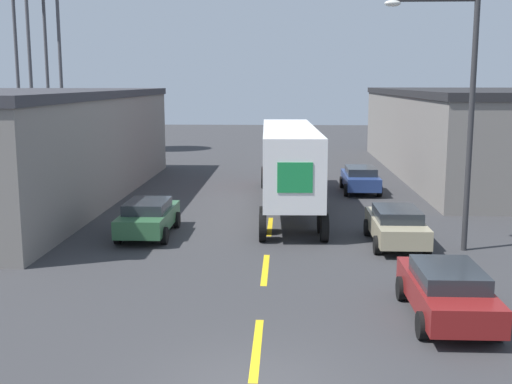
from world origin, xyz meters
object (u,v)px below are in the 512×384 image
(parked_car_left_far, at_px, (148,217))
(parked_car_right_near, at_px, (447,290))
(semi_truck, at_px, (288,158))
(parked_car_right_mid, at_px, (396,225))
(parked_car_right_far, at_px, (360,178))
(street_lamp, at_px, (461,106))

(parked_car_left_far, relative_size, parked_car_right_near, 1.00)
(semi_truck, height_order, parked_car_right_mid, semi_truck)
(parked_car_right_far, distance_m, parked_car_left_far, 14.31)
(parked_car_right_far, height_order, parked_car_right_mid, same)
(parked_car_right_mid, bearing_deg, semi_truck, 119.21)
(parked_car_left_far, relative_size, parked_car_right_mid, 1.00)
(parked_car_right_near, bearing_deg, parked_car_left_far, 137.77)
(semi_truck, xyz_separation_m, street_lamp, (6.01, -7.88, 2.77))
(semi_truck, height_order, parked_car_right_near, semi_truck)
(semi_truck, height_order, parked_car_left_far, semi_truck)
(parked_car_right_mid, bearing_deg, street_lamp, -18.65)
(parked_car_right_near, xyz_separation_m, street_lamp, (1.97, 6.96, 4.44))
(semi_truck, bearing_deg, street_lamp, -54.43)
(parked_car_left_far, relative_size, street_lamp, 0.50)
(parked_car_right_near, distance_m, parked_car_right_mid, 7.62)
(parked_car_right_mid, bearing_deg, parked_car_left_far, 173.66)
(parked_car_left_far, xyz_separation_m, street_lamp, (11.54, -1.73, 4.44))
(parked_car_right_far, distance_m, street_lamp, 13.29)
(semi_truck, xyz_separation_m, parked_car_right_mid, (4.03, -7.21, -1.67))
(parked_car_right_far, relative_size, parked_car_left_far, 1.00)
(semi_truck, distance_m, parked_car_left_far, 8.44)
(semi_truck, distance_m, street_lamp, 10.29)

